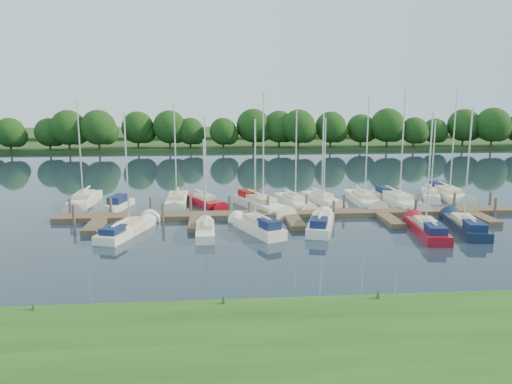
{
  "coord_description": "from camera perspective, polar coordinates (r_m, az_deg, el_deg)",
  "views": [
    {
      "loc": [
        -6.4,
        -34.04,
        10.22
      ],
      "look_at": [
        -2.93,
        8.0,
        2.2
      ],
      "focal_mm": 35.0,
      "sensor_mm": 36.0,
      "label": 1
    }
  ],
  "objects": [
    {
      "name": "sailboat_s_3",
      "position": [
        39.74,
        7.41,
        -3.73
      ],
      "size": [
        3.4,
        7.25,
        9.43
      ],
      "rotation": [
        0.0,
        0.0,
        -0.29
      ],
      "color": "white",
      "rests_on": "ground"
    },
    {
      "name": "sailboat_n_10",
      "position": [
        55.45,
        21.07,
        -0.25
      ],
      "size": [
        2.64,
        9.1,
        11.44
      ],
      "rotation": [
        0.0,
        0.0,
        3.08
      ],
      "color": "white",
      "rests_on": "ground"
    },
    {
      "name": "distant_hill",
      "position": [
        134.53,
        -2.0,
        6.7
      ],
      "size": [
        220.0,
        40.0,
        1.4
      ],
      "primitive_type": "cube",
      "color": "#324D21",
      "rests_on": "ground"
    },
    {
      "name": "sailboat_n_5",
      "position": [
        48.05,
        4.42,
        -1.22
      ],
      "size": [
        3.02,
        7.4,
        9.34
      ],
      "rotation": [
        0.0,
        0.0,
        3.36
      ],
      "color": "white",
      "rests_on": "ground"
    },
    {
      "name": "near_bank",
      "position": [
        21.58,
        13.73,
        -17.07
      ],
      "size": [
        90.0,
        10.0,
        0.5
      ],
      "primitive_type": "cube",
      "color": "#1F4714",
      "rests_on": "ground"
    },
    {
      "name": "sailboat_n_8",
      "position": [
        50.24,
        15.85,
        -1.0
      ],
      "size": [
        2.87,
        9.06,
        11.45
      ],
      "rotation": [
        0.0,
        0.0,
        3.24
      ],
      "color": "white",
      "rests_on": "ground"
    },
    {
      "name": "sailboat_n_0",
      "position": [
        50.87,
        -19.04,
        -1.09
      ],
      "size": [
        1.9,
        7.91,
        10.33
      ],
      "rotation": [
        0.0,
        0.0,
        3.14
      ],
      "color": "white",
      "rests_on": "ground"
    },
    {
      "name": "sailboat_n_9",
      "position": [
        54.38,
        19.31,
        -0.39
      ],
      "size": [
        3.25,
        6.4,
        8.27
      ],
      "rotation": [
        0.0,
        0.0,
        2.8
      ],
      "color": "white",
      "rests_on": "ground"
    },
    {
      "name": "sailboat_s_2",
      "position": [
        38.4,
        0.21,
        -4.13
      ],
      "size": [
        3.79,
        6.76,
        9.11
      ],
      "rotation": [
        0.0,
        0.0,
        0.4
      ],
      "color": "white",
      "rests_on": "ground"
    },
    {
      "name": "sailboat_n_7",
      "position": [
        50.01,
        12.24,
        -0.96
      ],
      "size": [
        2.02,
        8.41,
        10.7
      ],
      "rotation": [
        0.0,
        0.0,
        3.14
      ],
      "color": "white",
      "rests_on": "ground"
    },
    {
      "name": "sailboat_n_4",
      "position": [
        46.44,
        0.55,
        -1.52
      ],
      "size": [
        4.86,
        8.53,
        11.14
      ],
      "rotation": [
        0.0,
        0.0,
        3.55
      ],
      "color": "white",
      "rests_on": "ground"
    },
    {
      "name": "sailboat_n_3",
      "position": [
        48.26,
        -5.83,
        -1.19
      ],
      "size": [
        4.11,
        6.73,
        8.93
      ],
      "rotation": [
        0.0,
        0.0,
        3.59
      ],
      "color": "maroon",
      "rests_on": "ground"
    },
    {
      "name": "ground",
      "position": [
        36.11,
        5.72,
        -5.73
      ],
      "size": [
        260.0,
        260.0,
        0.0
      ],
      "primitive_type": "plane",
      "color": "#182131",
      "rests_on": "ground"
    },
    {
      "name": "treeline",
      "position": [
        96.77,
        -1.18,
        7.18
      ],
      "size": [
        144.76,
        9.96,
        8.22
      ],
      "color": "#38281C",
      "rests_on": "ground"
    },
    {
      "name": "sailboat_s_5",
      "position": [
        42.21,
        22.78,
        -3.65
      ],
      "size": [
        2.95,
        7.83,
        9.93
      ],
      "rotation": [
        0.0,
        0.0,
        -0.18
      ],
      "color": "#101E37",
      "rests_on": "ground"
    },
    {
      "name": "sailboat_s_4",
      "position": [
        40.0,
        18.95,
        -4.15
      ],
      "size": [
        2.6,
        7.55,
        9.66
      ],
      "rotation": [
        0.0,
        0.0,
        -0.13
      ],
      "color": "maroon",
      "rests_on": "ground"
    },
    {
      "name": "sailboat_n_2",
      "position": [
        48.94,
        -9.01,
        -1.1
      ],
      "size": [
        1.94,
        7.9,
        10.09
      ],
      "rotation": [
        0.0,
        0.0,
        3.15
      ],
      "color": "white",
      "rests_on": "ground"
    },
    {
      "name": "motorboat",
      "position": [
        48.24,
        -15.54,
        -1.47
      ],
      "size": [
        2.46,
        5.09,
        1.48
      ],
      "rotation": [
        0.0,
        0.0,
        2.89
      ],
      "color": "white",
      "rests_on": "ground"
    },
    {
      "name": "sailboat_n_6",
      "position": [
        49.54,
        7.62,
        -0.92
      ],
      "size": [
        3.1,
        6.77,
        8.67
      ],
      "rotation": [
        0.0,
        0.0,
        3.42
      ],
      "color": "white",
      "rests_on": "ground"
    },
    {
      "name": "mooring_pilings",
      "position": [
        44.01,
        3.76,
        -1.88
      ],
      "size": [
        38.24,
        2.84,
        2.0
      ],
      "color": "#473D33",
      "rests_on": "ground"
    },
    {
      "name": "sailboat_s_1",
      "position": [
        37.88,
        -5.82,
        -4.51
      ],
      "size": [
        1.42,
        5.72,
        7.53
      ],
      "rotation": [
        0.0,
        0.0,
        0.01
      ],
      "color": "white",
      "rests_on": "ground"
    },
    {
      "name": "sailboat_s_0",
      "position": [
        39.32,
        -14.5,
        -4.19
      ],
      "size": [
        3.72,
        7.51,
        9.53
      ],
      "rotation": [
        0.0,
        0.0,
        -0.32
      ],
      "color": "white",
      "rests_on": "ground"
    },
    {
      "name": "dock",
      "position": [
        43.02,
        3.97,
        -2.73
      ],
      "size": [
        40.0,
        6.0,
        0.4
      ],
      "color": "#4A3B29",
      "rests_on": "ground"
    },
    {
      "name": "far_shore",
      "position": [
        109.67,
        -1.36,
        5.57
      ],
      "size": [
        180.0,
        30.0,
        0.6
      ],
      "primitive_type": "cube",
      "color": "#223F18",
      "rests_on": "ground"
    }
  ]
}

